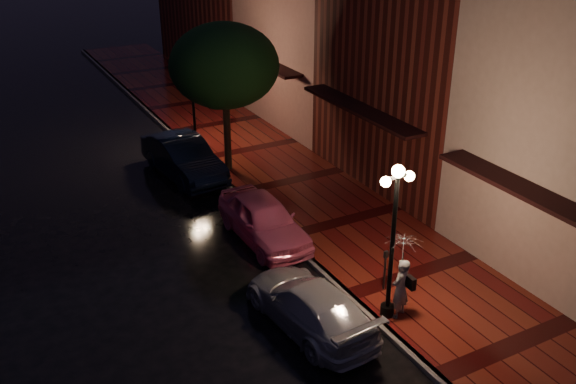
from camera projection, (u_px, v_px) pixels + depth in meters
ground at (286, 240)px, 20.86m from camera, size 120.00×120.00×0.00m
sidewalk at (344, 223)px, 21.79m from camera, size 4.50×60.00×0.15m
curb at (286, 238)px, 20.82m from camera, size 0.25×60.00×0.15m
storefront_mid at (431, 37)px, 23.08m from camera, size 5.00×8.00×11.00m
storefront_far at (317, 27)px, 29.87m from camera, size 5.00×8.00×9.00m
streetlamp_near at (393, 234)px, 15.92m from camera, size 0.96×0.36×4.31m
streetlamp_far at (192, 91)px, 27.04m from camera, size 0.96×0.36×4.31m
street_tree at (225, 68)px, 24.05m from camera, size 4.16×4.16×5.80m
pink_car at (264, 219)px, 20.60m from camera, size 1.73×4.28×1.46m
navy_car at (184, 158)px, 25.15m from camera, size 2.11×4.92×1.58m
silver_car at (310, 305)px, 16.52m from camera, size 2.14×4.54×1.28m
woman_with_umbrella at (402, 264)px, 16.28m from camera, size 0.99×1.01×2.37m
parking_meter at (385, 266)px, 17.75m from camera, size 0.12×0.10×1.22m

